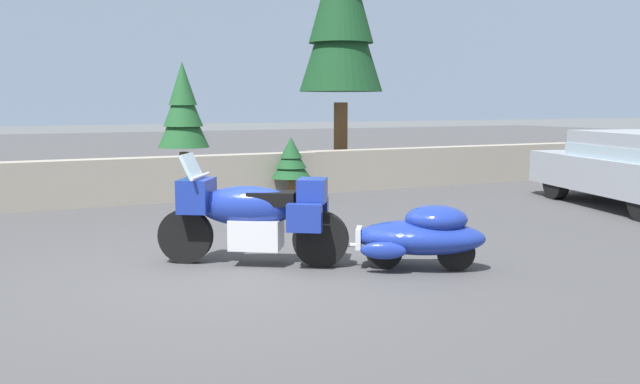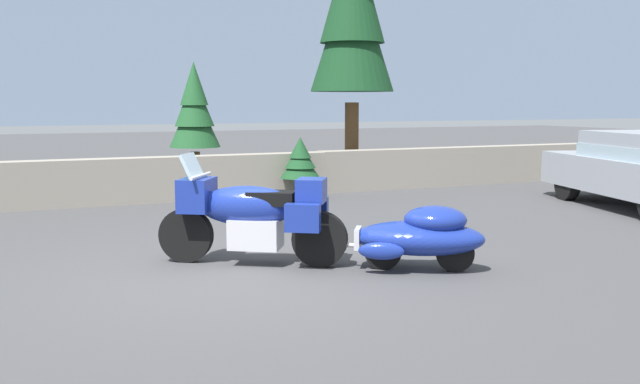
# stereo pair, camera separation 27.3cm
# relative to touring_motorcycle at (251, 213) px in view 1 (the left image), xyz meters

# --- Properties ---
(ground_plane) EXTENTS (80.00, 80.00, 0.00)m
(ground_plane) POSITION_rel_touring_motorcycle_xyz_m (-0.45, -0.47, -0.62)
(ground_plane) COLOR #424244
(stone_guard_wall) EXTENTS (24.00, 0.50, 0.90)m
(stone_guard_wall) POSITION_rel_touring_motorcycle_xyz_m (-0.61, 5.83, -0.18)
(stone_guard_wall) COLOR gray
(stone_guard_wall) RESTS_ON ground
(touring_motorcycle) EXTENTS (2.01, 1.49, 1.33)m
(touring_motorcycle) POSITION_rel_touring_motorcycle_xyz_m (0.00, 0.00, 0.00)
(touring_motorcycle) COLOR black
(touring_motorcycle) RESTS_ON ground
(car_shaped_trailer) EXTENTS (2.04, 1.51, 0.76)m
(car_shaped_trailer) POSITION_rel_touring_motorcycle_xyz_m (1.68, -1.10, -0.21)
(car_shaped_trailer) COLOR black
(car_shaped_trailer) RESTS_ON ground
(sedan_at_right_edge) EXTENTS (2.91, 4.82, 1.41)m
(sedan_at_right_edge) POSITION_rel_touring_motorcycle_xyz_m (7.93, 1.15, 0.15)
(sedan_at_right_edge) COLOR black
(sedan_at_right_edge) RESTS_ON ground
(pine_tree_tall) EXTENTS (1.94, 1.94, 6.71)m
(pine_tree_tall) POSITION_rel_touring_motorcycle_xyz_m (4.85, 6.94, 3.58)
(pine_tree_tall) COLOR brown
(pine_tree_tall) RESTS_ON ground
(pine_tree_secondary) EXTENTS (1.15, 1.15, 2.85)m
(pine_tree_secondary) POSITION_rel_touring_motorcycle_xyz_m (1.31, 7.83, 1.16)
(pine_tree_secondary) COLOR brown
(pine_tree_secondary) RESTS_ON ground
(pine_sapling_near) EXTENTS (0.82, 0.82, 1.24)m
(pine_sapling_near) POSITION_rel_touring_motorcycle_xyz_m (2.85, 5.31, 0.15)
(pine_sapling_near) COLOR brown
(pine_sapling_near) RESTS_ON ground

